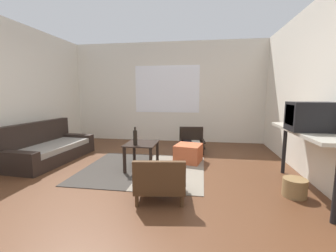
# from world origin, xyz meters

# --- Properties ---
(ground_plane) EXTENTS (7.80, 7.80, 0.00)m
(ground_plane) POSITION_xyz_m (0.00, 0.00, 0.00)
(ground_plane) COLOR #56331E
(far_wall_with_window) EXTENTS (5.60, 0.13, 2.70)m
(far_wall_with_window) POSITION_xyz_m (0.00, 3.06, 1.35)
(far_wall_with_window) COLOR silver
(far_wall_with_window) RESTS_ON ground
(side_wall_right) EXTENTS (0.12, 6.60, 2.70)m
(side_wall_right) POSITION_xyz_m (2.66, 0.30, 1.35)
(side_wall_right) COLOR silver
(side_wall_right) RESTS_ON ground
(area_rug) EXTENTS (2.10, 1.84, 0.01)m
(area_rug) POSITION_xyz_m (-0.02, 0.52, 0.01)
(area_rug) COLOR #38332D
(area_rug) RESTS_ON ground
(couch) EXTENTS (0.92, 1.84, 0.76)m
(couch) POSITION_xyz_m (-2.02, 0.76, 0.23)
(couch) COLOR black
(couch) RESTS_ON ground
(coffee_table) EXTENTS (0.53, 0.62, 0.47)m
(coffee_table) POSITION_xyz_m (-0.05, 0.54, 0.37)
(coffee_table) COLOR black
(coffee_table) RESTS_ON ground
(armchair_by_window) EXTENTS (0.61, 0.59, 0.55)m
(armchair_by_window) POSITION_xyz_m (0.75, 1.87, 0.25)
(armchair_by_window) COLOR black
(armchair_by_window) RESTS_ON ground
(armchair_striped_foreground) EXTENTS (0.69, 0.64, 0.55)m
(armchair_striped_foreground) POSITION_xyz_m (0.48, -0.57, 0.25)
(armchair_striped_foreground) COLOR #472D19
(armchair_striped_foreground) RESTS_ON ground
(ottoman_orange) EXTENTS (0.56, 0.56, 0.35)m
(ottoman_orange) POSITION_xyz_m (0.73, 1.07, 0.17)
(ottoman_orange) COLOR #BC5633
(ottoman_orange) RESTS_ON ground
(console_shelf) EXTENTS (0.42, 1.62, 0.85)m
(console_shelf) POSITION_xyz_m (2.34, -0.04, 0.75)
(console_shelf) COLOR #B2AD9E
(console_shelf) RESTS_ON ground
(crt_television) EXTENTS (0.51, 0.36, 0.37)m
(crt_television) POSITION_xyz_m (2.34, -0.10, 1.03)
(crt_television) COLOR black
(crt_television) RESTS_ON console_shelf
(clay_vase) EXTENTS (0.22, 0.22, 0.30)m
(clay_vase) POSITION_xyz_m (2.34, 0.41, 0.96)
(clay_vase) COLOR brown
(clay_vase) RESTS_ON console_shelf
(glass_bottle) EXTENTS (0.07, 0.07, 0.30)m
(glass_bottle) POSITION_xyz_m (-0.11, 0.37, 0.60)
(glass_bottle) COLOR black
(glass_bottle) RESTS_ON coffee_table
(wicker_basket) EXTENTS (0.30, 0.30, 0.24)m
(wicker_basket) POSITION_xyz_m (2.18, -0.19, 0.12)
(wicker_basket) COLOR olive
(wicker_basket) RESTS_ON ground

